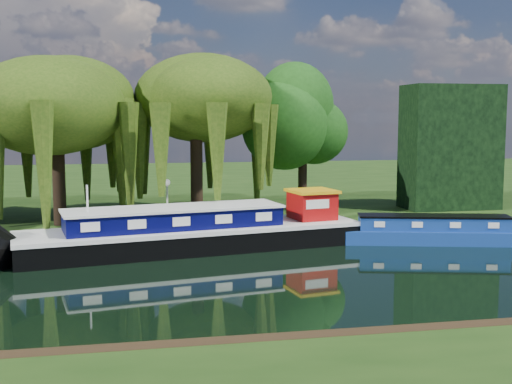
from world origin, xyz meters
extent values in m
plane|color=black|center=(0.00, 0.00, 0.00)|extent=(120.00, 120.00, 0.00)
cube|color=#17340E|center=(0.00, 34.00, 0.23)|extent=(120.00, 52.00, 0.45)
cube|color=black|center=(1.47, 5.90, 0.41)|extent=(16.77, 6.54, 1.09)
cube|color=silver|center=(1.47, 5.90, 1.05)|extent=(16.87, 6.63, 0.20)
cube|color=#04053A|center=(0.58, 5.73, 1.59)|extent=(10.46, 4.42, 0.86)
cube|color=silver|center=(0.58, 5.73, 2.07)|extent=(10.67, 4.63, 0.11)
cube|color=#970A0B|center=(7.74, 7.05, 1.84)|extent=(2.33, 2.33, 1.36)
cube|color=gold|center=(7.74, 7.05, 2.59)|extent=(2.60, 2.60, 0.15)
cylinder|color=silver|center=(-3.36, 5.01, 2.25)|extent=(0.09, 0.09, 2.18)
cube|color=navy|center=(13.59, 5.20, 0.29)|extent=(10.75, 4.33, 0.80)
cube|color=navy|center=(13.59, 5.20, 1.02)|extent=(7.55, 3.12, 0.66)
cube|color=black|center=(13.59, 5.20, 1.40)|extent=(7.65, 3.23, 0.09)
cube|color=silver|center=(10.72, 5.22, 1.06)|extent=(0.53, 0.17, 0.28)
cube|color=silver|center=(12.52, 4.77, 1.06)|extent=(0.53, 0.17, 0.28)
cube|color=silver|center=(14.33, 4.31, 1.06)|extent=(0.53, 0.17, 0.28)
cube|color=silver|center=(16.13, 3.85, 1.06)|extent=(0.53, 0.17, 0.28)
cylinder|color=black|center=(-5.32, 11.88, 3.07)|extent=(0.68, 0.68, 5.24)
ellipsoid|color=#24430E|center=(-5.32, 11.88, 6.86)|extent=(7.32, 7.32, 4.73)
cylinder|color=black|center=(2.28, 12.10, 3.07)|extent=(0.74, 0.74, 5.24)
ellipsoid|color=#24430E|center=(2.28, 12.10, 6.86)|extent=(7.16, 7.16, 4.63)
cylinder|color=black|center=(9.25, 14.60, 3.50)|extent=(0.62, 0.62, 6.10)
ellipsoid|color=#174310|center=(9.25, 14.60, 6.00)|extent=(4.88, 4.88, 4.88)
cube|color=black|center=(19.00, 14.00, 4.45)|extent=(6.00, 3.00, 8.00)
cylinder|color=silver|center=(0.50, 10.50, 1.55)|extent=(0.10, 0.10, 2.20)
sphere|color=white|center=(0.50, 10.50, 2.83)|extent=(0.36, 0.36, 0.36)
cylinder|color=silver|center=(-4.00, 8.40, 0.95)|extent=(0.16, 0.16, 1.00)
cylinder|color=silver|center=(3.00, 8.40, 0.95)|extent=(0.16, 0.16, 1.00)
cylinder|color=silver|center=(9.00, 8.40, 0.95)|extent=(0.16, 0.16, 1.00)
camera|label=1|loc=(-1.28, -24.59, 6.34)|focal=45.00mm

